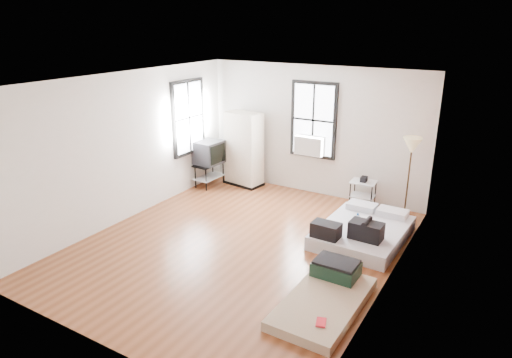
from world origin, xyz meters
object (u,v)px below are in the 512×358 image
Objects in this scene: mattress_bare at (327,294)px; wardrobe at (244,149)px; floor_lamp at (412,150)px; tv_stand at (209,154)px; mattress_main at (362,231)px; side_table at (363,187)px.

wardrobe is at bearing 136.25° from mattress_bare.
floor_lamp is 1.50× the size of tv_stand.
mattress_main is 4.10m from tv_stand.
mattress_bare is 2.67× the size of side_table.
tv_stand is (-3.96, 0.89, 0.60)m from mattress_main.
side_table reaches higher than mattress_main.
side_table is at bearing 9.41° from wardrobe.
wardrobe is (-3.50, 3.45, 0.74)m from mattress_bare.
wardrobe is at bearing -180.00° from floor_lamp.
wardrobe is at bearing 39.92° from tv_stand.
mattress_main is at bearing -14.53° from wardrobe.
tv_stand is at bearing -173.71° from floor_lamp.
floor_lamp is at bearing -4.54° from side_table.
floor_lamp is (0.88, -0.07, 0.93)m from side_table.
side_table is 3.54m from tv_stand.
wardrobe is 1.60× the size of tv_stand.
side_table is (-0.48, 1.44, 0.28)m from mattress_main.
wardrobe is 0.81m from tv_stand.
mattress_main is at bearing 95.98° from mattress_bare.
floor_lamp reaches higher than mattress_bare.
mattress_main is at bearing -106.45° from floor_lamp.
mattress_bare is at bearing -79.34° from side_table.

